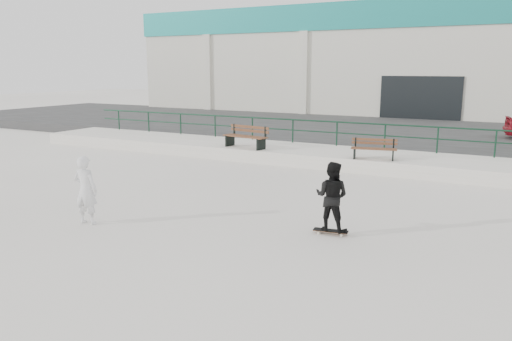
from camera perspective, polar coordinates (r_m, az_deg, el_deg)
The scene contains 10 objects.
ground at distance 11.30m, azimuth -4.06°, elevation -7.51°, with size 120.00×120.00×0.00m, color beige.
ledge at distance 19.69m, azimuth 10.68°, elevation 1.35°, with size 30.00×3.00×0.50m, color silver.
parking_strip at distance 27.84m, azimuth 15.93°, elevation 4.08°, with size 60.00×14.00×0.50m, color #303030.
railing at distance 20.78m, azimuth 11.86°, elevation 4.61°, with size 28.00×0.06×1.03m.
commercial_building at distance 41.43m, azimuth 20.46°, elevation 12.15°, with size 44.20×16.33×8.00m.
bench_left at distance 20.37m, azimuth -1.13°, elevation 3.88°, with size 2.04×0.91×0.91m.
bench_right at distance 18.28m, azimuth 13.33°, elevation 2.41°, with size 1.66×0.79×0.74m.
skateboard at distance 11.51m, azimuth 8.52°, elevation -6.85°, with size 0.80×0.31×0.09m.
standing_skater at distance 11.28m, azimuth 8.65°, elevation -2.94°, with size 0.77×0.60×1.58m, color black.
seated_skater at distance 12.60m, azimuth -18.88°, elevation -2.14°, with size 0.61×0.40×1.67m, color white.
Camera 1 is at (5.67, -9.04, 3.70)m, focal length 35.00 mm.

